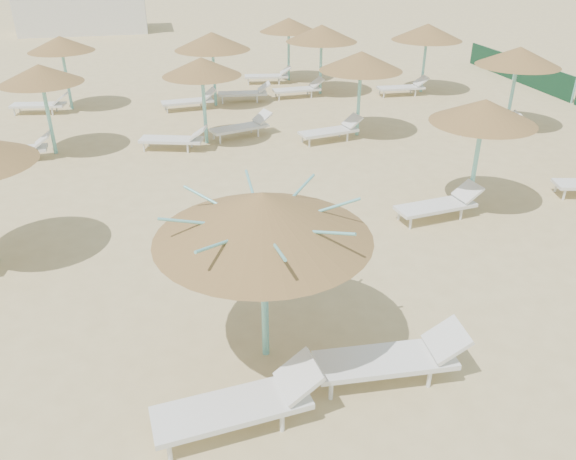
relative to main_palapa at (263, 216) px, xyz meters
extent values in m
plane|color=tan|center=(0.46, -0.28, -2.43)|extent=(120.00, 120.00, 0.00)
cylinder|color=#73C7C3|center=(0.00, 0.00, -1.26)|extent=(0.11, 0.11, 2.34)
cone|color=olive|center=(0.00, 0.00, 0.01)|extent=(3.12, 3.12, 0.70)
cylinder|color=#73C7C3|center=(0.00, 0.00, -0.24)|extent=(0.20, 0.20, 0.12)
cylinder|color=#73C7C3|center=(0.72, 0.00, -0.03)|extent=(1.41, 0.04, 0.36)
cylinder|color=#73C7C3|center=(0.51, 0.51, -0.03)|extent=(1.03, 1.03, 0.36)
cylinder|color=#73C7C3|center=(0.00, 0.72, -0.03)|extent=(0.04, 1.41, 0.36)
cylinder|color=#73C7C3|center=(-0.51, 0.51, -0.03)|extent=(1.03, 1.03, 0.36)
cylinder|color=#73C7C3|center=(-0.72, 0.00, -0.03)|extent=(1.41, 0.04, 0.36)
cylinder|color=#73C7C3|center=(-0.51, -0.51, -0.03)|extent=(1.03, 1.03, 0.36)
cylinder|color=#73C7C3|center=(0.00, -0.72, -0.03)|extent=(0.04, 1.41, 0.36)
cylinder|color=#73C7C3|center=(0.51, -0.51, -0.03)|extent=(1.03, 1.03, 0.36)
torus|color=red|center=(0.00, -0.10, -1.02)|extent=(0.63, 0.15, 0.63)
cylinder|color=silver|center=(-1.57, -1.75, -2.28)|extent=(0.07, 0.07, 0.31)
cylinder|color=silver|center=(-1.63, -1.21, -2.28)|extent=(0.07, 0.07, 0.31)
cylinder|color=silver|center=(-0.09, -1.59, -2.28)|extent=(0.07, 0.07, 0.31)
cylinder|color=silver|center=(-0.15, -1.04, -2.28)|extent=(0.07, 0.07, 0.31)
cube|color=silver|center=(-0.72, -1.38, -2.08)|extent=(2.16, 0.91, 0.09)
cube|color=silver|center=(0.21, -1.28, -1.81)|extent=(0.60, 0.72, 0.40)
cylinder|color=silver|center=(0.72, -1.17, -2.28)|extent=(0.07, 0.07, 0.31)
cylinder|color=silver|center=(0.75, -0.63, -2.28)|extent=(0.07, 0.07, 0.31)
cylinder|color=silver|center=(2.19, -1.27, -2.28)|extent=(0.07, 0.07, 0.31)
cylinder|color=silver|center=(2.22, -0.72, -2.28)|extent=(0.07, 0.07, 0.31)
cube|color=silver|center=(1.60, -0.96, -2.08)|extent=(2.11, 0.80, 0.09)
cube|color=silver|center=(2.53, -1.01, -1.82)|extent=(0.57, 0.69, 0.40)
cylinder|color=#73C7C3|center=(-4.46, 10.40, -1.28)|extent=(0.11, 0.11, 2.30)
cone|color=olive|center=(-4.46, 10.40, -0.05)|extent=(2.34, 2.34, 0.53)
cylinder|color=#73C7C3|center=(-4.46, 10.40, -0.28)|extent=(0.20, 0.20, 0.12)
cylinder|color=silver|center=(-5.00, 9.77, -2.29)|extent=(0.06, 0.06, 0.28)
cylinder|color=silver|center=(-5.02, 10.27, -2.29)|extent=(0.06, 0.06, 0.28)
cube|color=silver|center=(-5.56, 10.00, -2.11)|extent=(1.93, 0.70, 0.08)
cube|color=silver|center=(-4.71, 10.04, -1.87)|extent=(0.51, 0.62, 0.36)
cylinder|color=#73C7C3|center=(-4.50, 15.38, -1.28)|extent=(0.11, 0.11, 2.30)
cone|color=olive|center=(-4.50, 15.38, -0.05)|extent=(2.34, 2.34, 0.53)
cylinder|color=#73C7C3|center=(-4.50, 15.38, -0.28)|extent=(0.20, 0.20, 0.12)
cylinder|color=silver|center=(-6.43, 14.87, -2.29)|extent=(0.06, 0.06, 0.28)
cylinder|color=silver|center=(-6.34, 15.36, -2.29)|extent=(0.06, 0.06, 0.28)
cylinder|color=silver|center=(-5.10, 14.64, -2.29)|extent=(0.06, 0.06, 0.28)
cylinder|color=silver|center=(-5.01, 15.13, -2.29)|extent=(0.06, 0.06, 0.28)
cube|color=silver|center=(-5.60, 14.98, -2.11)|extent=(1.98, 0.93, 0.08)
cube|color=silver|center=(-4.76, 14.83, -1.87)|extent=(0.58, 0.67, 0.36)
cylinder|color=#73C7C3|center=(0.09, 10.33, -1.28)|extent=(0.11, 0.11, 2.30)
cone|color=olive|center=(0.09, 10.33, -0.05)|extent=(2.38, 2.38, 0.53)
cylinder|color=#73C7C3|center=(0.09, 10.33, -0.28)|extent=(0.20, 0.20, 0.12)
cylinder|color=silver|center=(-1.85, 9.92, -2.29)|extent=(0.06, 0.06, 0.28)
cylinder|color=silver|center=(-1.70, 10.40, -2.29)|extent=(0.06, 0.06, 0.28)
cylinder|color=silver|center=(-0.56, 9.53, -2.29)|extent=(0.06, 0.06, 0.28)
cylinder|color=silver|center=(-0.41, 10.00, -2.29)|extent=(0.06, 0.06, 0.28)
cube|color=silver|center=(-1.01, 9.93, -2.11)|extent=(2.00, 1.15, 0.08)
cube|color=silver|center=(-0.20, 9.68, -1.87)|extent=(0.64, 0.72, 0.36)
cylinder|color=silver|center=(0.50, 10.15, -2.29)|extent=(0.06, 0.06, 0.28)
cylinder|color=silver|center=(0.35, 10.63, -2.29)|extent=(0.06, 0.06, 0.28)
cylinder|color=silver|center=(1.79, 10.55, -2.29)|extent=(0.06, 0.06, 0.28)
cylinder|color=silver|center=(1.64, 11.03, -2.29)|extent=(0.06, 0.06, 0.28)
cube|color=silver|center=(1.19, 10.63, -2.11)|extent=(2.00, 1.15, 0.08)
cube|color=silver|center=(2.00, 10.88, -1.87)|extent=(0.64, 0.72, 0.36)
cylinder|color=#73C7C3|center=(0.87, 14.64, -1.28)|extent=(0.11, 0.11, 2.30)
cone|color=olive|center=(0.87, 14.64, -0.04)|extent=(2.79, 2.79, 0.63)
cylinder|color=#73C7C3|center=(0.87, 14.64, -0.28)|extent=(0.20, 0.20, 0.12)
cylinder|color=silver|center=(-1.00, 13.91, -2.29)|extent=(0.06, 0.06, 0.28)
cylinder|color=silver|center=(-1.05, 14.40, -2.29)|extent=(0.06, 0.06, 0.28)
cylinder|color=silver|center=(0.34, 14.04, -2.29)|extent=(0.06, 0.06, 0.28)
cylinder|color=silver|center=(0.29, 14.54, -2.29)|extent=(0.06, 0.06, 0.28)
cube|color=silver|center=(-0.23, 14.24, -2.11)|extent=(1.95, 0.81, 0.08)
cube|color=silver|center=(0.61, 14.32, -1.87)|extent=(0.54, 0.65, 0.36)
cylinder|color=silver|center=(1.15, 14.77, -2.29)|extent=(0.06, 0.06, 0.28)
cylinder|color=silver|center=(1.20, 15.27, -2.29)|extent=(0.06, 0.06, 0.28)
cylinder|color=silver|center=(2.49, 14.63, -2.29)|extent=(0.06, 0.06, 0.28)
cylinder|color=silver|center=(2.54, 15.13, -2.29)|extent=(0.06, 0.06, 0.28)
cube|color=silver|center=(1.97, 14.94, -2.11)|extent=(1.95, 0.81, 0.08)
cube|color=silver|center=(2.81, 14.85, -1.87)|extent=(0.54, 0.65, 0.36)
cylinder|color=#73C7C3|center=(5.83, 4.17, -1.28)|extent=(0.11, 0.11, 2.30)
cone|color=olive|center=(5.83, 4.17, -0.05)|extent=(2.39, 2.39, 0.54)
cylinder|color=#73C7C3|center=(5.83, 4.17, -0.28)|extent=(0.20, 0.20, 0.12)
cylinder|color=silver|center=(3.97, 3.42, -2.29)|extent=(0.06, 0.06, 0.28)
cylinder|color=silver|center=(3.90, 3.91, -2.29)|extent=(0.06, 0.06, 0.28)
cylinder|color=silver|center=(5.31, 3.60, -2.29)|extent=(0.06, 0.06, 0.28)
cylinder|color=silver|center=(5.24, 4.09, -2.29)|extent=(0.06, 0.06, 0.28)
cube|color=silver|center=(4.73, 3.77, -2.11)|extent=(1.97, 0.87, 0.08)
cube|color=silver|center=(5.57, 3.88, -1.87)|extent=(0.56, 0.66, 0.36)
cylinder|color=#73C7C3|center=(5.00, 10.01, -1.28)|extent=(0.11, 0.11, 2.30)
cone|color=olive|center=(5.00, 10.01, -0.04)|extent=(2.61, 2.61, 0.59)
cylinder|color=#73C7C3|center=(5.00, 10.01, -0.28)|extent=(0.20, 0.20, 0.12)
cylinder|color=silver|center=(3.16, 9.21, -2.29)|extent=(0.06, 0.06, 0.28)
cylinder|color=silver|center=(3.06, 9.70, -2.29)|extent=(0.06, 0.06, 0.28)
cylinder|color=silver|center=(4.48, 9.47, -2.29)|extent=(0.06, 0.06, 0.28)
cylinder|color=silver|center=(4.39, 9.96, -2.29)|extent=(0.06, 0.06, 0.28)
cube|color=silver|center=(3.90, 9.61, -2.11)|extent=(1.98, 0.98, 0.08)
cube|color=silver|center=(4.73, 9.77, -1.87)|extent=(0.59, 0.68, 0.36)
cylinder|color=#73C7C3|center=(5.28, 15.46, -1.28)|extent=(0.11, 0.11, 2.30)
cone|color=olive|center=(5.28, 15.46, -0.04)|extent=(2.84, 2.84, 0.64)
cylinder|color=#73C7C3|center=(5.28, 15.46, -0.28)|extent=(0.20, 0.20, 0.12)
cylinder|color=silver|center=(3.40, 14.76, -2.29)|extent=(0.06, 0.06, 0.28)
cylinder|color=silver|center=(3.37, 15.26, -2.29)|extent=(0.06, 0.06, 0.28)
cylinder|color=silver|center=(4.75, 14.84, -2.29)|extent=(0.06, 0.06, 0.28)
cylinder|color=silver|center=(4.72, 15.34, -2.29)|extent=(0.06, 0.06, 0.28)
cube|color=silver|center=(4.18, 15.06, -2.11)|extent=(1.93, 0.72, 0.08)
cube|color=silver|center=(5.03, 15.10, -1.87)|extent=(0.52, 0.63, 0.36)
cylinder|color=silver|center=(8.34, 4.00, -2.29)|extent=(0.06, 0.06, 0.28)
cylinder|color=silver|center=(8.46, 4.49, -2.29)|extent=(0.06, 0.06, 0.28)
cylinder|color=#73C7C3|center=(10.19, 9.55, -1.28)|extent=(0.11, 0.11, 2.30)
cone|color=olive|center=(10.19, 9.55, -0.04)|extent=(2.68, 2.68, 0.60)
cylinder|color=#73C7C3|center=(10.19, 9.55, -0.28)|extent=(0.20, 0.20, 0.12)
cylinder|color=silver|center=(8.26, 9.07, -2.29)|extent=(0.06, 0.06, 0.28)
cylinder|color=silver|center=(8.36, 9.56, -2.29)|extent=(0.06, 0.06, 0.28)
cylinder|color=silver|center=(9.57, 8.79, -2.29)|extent=(0.06, 0.06, 0.28)
cylinder|color=silver|center=(9.68, 9.27, -2.29)|extent=(0.06, 0.06, 0.28)
cube|color=silver|center=(9.09, 9.15, -2.11)|extent=(1.99, 1.01, 0.08)
cube|color=silver|center=(9.92, 8.97, -1.87)|extent=(0.60, 0.69, 0.36)
cylinder|color=#73C7C3|center=(9.50, 14.81, -1.28)|extent=(0.11, 0.11, 2.30)
cone|color=olive|center=(9.50, 14.81, -0.04)|extent=(2.82, 2.82, 0.63)
cylinder|color=#73C7C3|center=(9.50, 14.81, -0.28)|extent=(0.20, 0.20, 0.12)
cylinder|color=silver|center=(7.59, 14.18, -2.29)|extent=(0.06, 0.06, 0.28)
cylinder|color=silver|center=(7.60, 14.68, -2.29)|extent=(0.06, 0.06, 0.28)
cylinder|color=silver|center=(8.94, 14.14, -2.29)|extent=(0.06, 0.06, 0.28)
cylinder|color=silver|center=(8.95, 14.64, -2.29)|extent=(0.06, 0.06, 0.28)
cube|color=silver|center=(8.40, 14.41, -2.11)|extent=(1.92, 0.68, 0.08)
cube|color=silver|center=(9.24, 14.38, -1.87)|extent=(0.50, 0.62, 0.36)
cylinder|color=#73C7C3|center=(4.55, 18.07, -1.28)|extent=(0.11, 0.11, 2.30)
cone|color=olive|center=(4.55, 18.07, -0.05)|extent=(2.53, 2.53, 0.57)
cylinder|color=#73C7C3|center=(4.55, 18.07, -0.28)|extent=(0.20, 0.20, 0.12)
cylinder|color=silver|center=(2.62, 17.54, -2.29)|extent=(0.06, 0.06, 0.28)
cylinder|color=silver|center=(2.70, 18.03, -2.29)|extent=(0.06, 0.06, 0.28)
cylinder|color=silver|center=(3.96, 17.34, -2.29)|extent=(0.06, 0.06, 0.28)
cylinder|color=silver|center=(4.03, 17.83, -2.29)|extent=(0.06, 0.06, 0.28)
cube|color=silver|center=(3.45, 17.67, -2.11)|extent=(1.97, 0.90, 0.08)
cube|color=silver|center=(4.29, 17.54, -1.87)|extent=(0.57, 0.67, 0.36)
cube|color=silver|center=(-5.54, 34.72, -0.93)|extent=(8.00, 4.00, 3.00)
cube|color=#17462C|center=(14.46, 13.72, -1.93)|extent=(0.08, 3.80, 1.00)
cylinder|color=#73C7C3|center=(14.46, 11.82, -1.88)|extent=(0.08, 0.08, 1.10)
cube|color=#17462C|center=(14.46, 17.72, -1.93)|extent=(0.08, 3.80, 1.00)
cylinder|color=#73C7C3|center=(14.46, 15.82, -1.88)|extent=(0.08, 0.08, 1.10)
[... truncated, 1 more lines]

